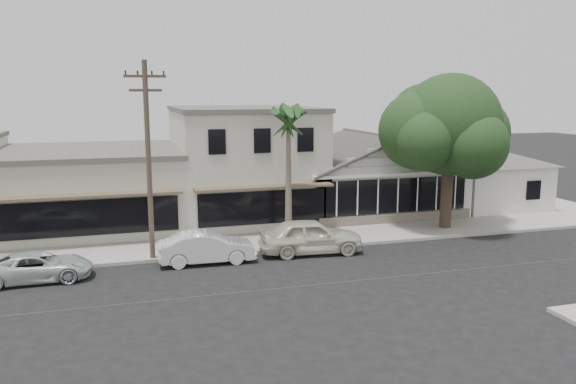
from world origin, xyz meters
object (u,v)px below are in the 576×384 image
object	(u,v)px
car_2	(38,267)
shade_tree	(446,128)
car_1	(207,247)
car_0	(311,236)
utility_pole	(148,157)

from	to	relation	value
car_2	shade_tree	bearing A→B (deg)	-81.66
car_1	car_0	bearing A→B (deg)	-87.00
car_0	car_1	distance (m)	5.00
car_0	car_2	size ratio (longest dim) A/B	1.16
car_0	shade_tree	world-z (taller)	shade_tree
car_0	car_2	distance (m)	12.00
car_1	shade_tree	bearing A→B (deg)	-77.35
car_0	utility_pole	bearing A→B (deg)	88.25
car_0	car_1	world-z (taller)	car_0
utility_pole	car_1	size ratio (longest dim) A/B	2.07
utility_pole	car_1	world-z (taller)	utility_pole
shade_tree	car_0	bearing A→B (deg)	-163.48
car_1	car_2	distance (m)	7.00
shade_tree	car_1	bearing A→B (deg)	-168.79
car_0	shade_tree	bearing A→B (deg)	-68.64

